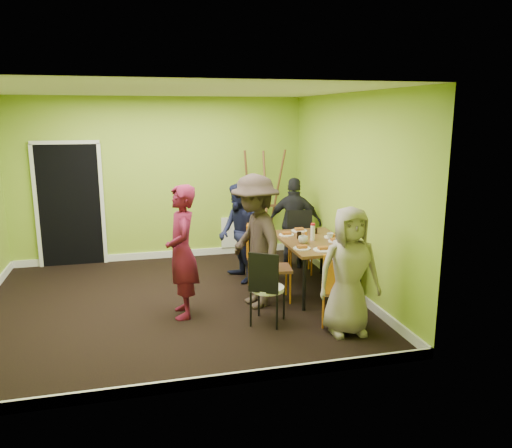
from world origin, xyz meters
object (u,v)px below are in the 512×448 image
(thermos, at_px, (313,233))
(person_left_far, at_px, (240,233))
(person_back_end, at_px, (294,223))
(chair_left_far, at_px, (255,250))
(blue_bottle, at_px, (338,238))
(person_standing, at_px, (182,252))
(orange_bottle, at_px, (306,235))
(chair_left_near, at_px, (270,262))
(chair_bentwood, at_px, (266,285))
(chair_front_end, at_px, (338,286))
(easel, at_px, (263,203))
(dining_table, at_px, (314,244))
(person_left_near, at_px, (255,241))
(person_front_end, at_px, (349,271))
(chair_back_end, at_px, (300,228))

(thermos, bearing_deg, person_left_far, 144.18)
(person_back_end, bearing_deg, chair_left_far, 58.94)
(blue_bottle, distance_m, person_standing, 2.15)
(orange_bottle, height_order, person_standing, person_standing)
(chair_left_near, xyz_separation_m, orange_bottle, (0.64, 0.38, 0.25))
(chair_bentwood, bearing_deg, person_standing, -178.45)
(chair_left_near, height_order, chair_front_end, chair_left_near)
(chair_left_near, relative_size, easel, 0.51)
(easel, distance_m, person_back_end, 0.92)
(chair_bentwood, height_order, thermos, thermos)
(chair_left_far, height_order, chair_left_near, chair_left_near)
(dining_table, bearing_deg, person_left_far, 144.17)
(chair_front_end, distance_m, person_back_end, 2.44)
(chair_front_end, distance_m, person_left_far, 2.10)
(easel, distance_m, person_left_near, 2.46)
(person_standing, relative_size, person_left_near, 0.95)
(chair_left_near, distance_m, chair_bentwood, 0.83)
(chair_left_far, height_order, thermos, thermos)
(person_left_far, bearing_deg, chair_front_end, 12.60)
(chair_bentwood, xyz_separation_m, person_left_near, (0.03, 0.66, 0.37))
(dining_table, xyz_separation_m, person_standing, (-1.92, -0.46, 0.14))
(dining_table, height_order, chair_left_far, chair_left_far)
(person_front_end, bearing_deg, chair_front_end, 108.37)
(easel, relative_size, person_standing, 1.14)
(chair_back_end, relative_size, person_left_far, 0.65)
(orange_bottle, bearing_deg, chair_bentwood, -127.90)
(chair_left_near, bearing_deg, chair_left_far, -169.64)
(chair_left_far, relative_size, person_left_near, 0.52)
(chair_bentwood, height_order, blue_bottle, blue_bottle)
(blue_bottle, height_order, person_left_far, person_left_far)
(chair_back_end, relative_size, thermos, 4.56)
(orange_bottle, bearing_deg, chair_left_near, -149.17)
(thermos, height_order, orange_bottle, thermos)
(chair_left_far, height_order, person_standing, person_standing)
(chair_left_far, relative_size, blue_bottle, 4.37)
(orange_bottle, bearing_deg, chair_left_far, 151.29)
(person_back_end, distance_m, person_front_end, 2.61)
(person_standing, bearing_deg, person_back_end, 129.31)
(person_standing, bearing_deg, thermos, 104.50)
(person_front_end, bearing_deg, dining_table, 88.20)
(thermos, xyz_separation_m, blue_bottle, (0.25, -0.34, -0.00))
(dining_table, relative_size, chair_left_far, 1.63)
(chair_front_end, distance_m, person_front_end, 0.30)
(dining_table, bearing_deg, person_back_end, 85.94)
(chair_left_near, distance_m, person_left_far, 0.95)
(easel, xyz_separation_m, person_front_end, (0.11, -3.44, -0.19))
(chair_back_end, bearing_deg, thermos, 94.49)
(dining_table, bearing_deg, chair_bentwood, -134.38)
(person_standing, bearing_deg, chair_left_near, 101.72)
(orange_bottle, bearing_deg, blue_bottle, -58.56)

